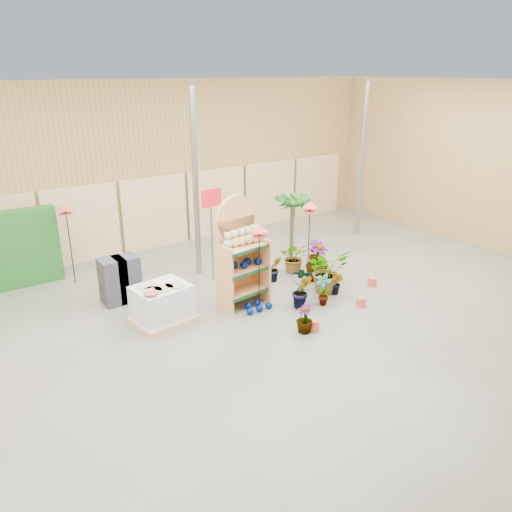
{
  "coord_description": "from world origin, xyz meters",
  "views": [
    {
      "loc": [
        -5.44,
        -6.59,
        4.73
      ],
      "look_at": [
        0.3,
        1.5,
        1.0
      ],
      "focal_mm": 35.0,
      "sensor_mm": 36.0,
      "label": 1
    }
  ],
  "objects_px": {
    "bird_table_front": "(259,231)",
    "potted_plant_2": "(327,270)",
    "pallet_stack": "(162,305)",
    "display_shelf": "(239,255)"
  },
  "relations": [
    {
      "from": "pallet_stack",
      "to": "potted_plant_2",
      "type": "height_order",
      "value": "potted_plant_2"
    },
    {
      "from": "bird_table_front",
      "to": "potted_plant_2",
      "type": "xyz_separation_m",
      "value": [
        1.73,
        -0.21,
        -1.19
      ]
    },
    {
      "from": "display_shelf",
      "to": "potted_plant_2",
      "type": "distance_m",
      "value": 2.11
    },
    {
      "from": "display_shelf",
      "to": "pallet_stack",
      "type": "distance_m",
      "value": 1.89
    },
    {
      "from": "bird_table_front",
      "to": "potted_plant_2",
      "type": "bearing_deg",
      "value": -6.82
    },
    {
      "from": "pallet_stack",
      "to": "bird_table_front",
      "type": "bearing_deg",
      "value": -22.79
    },
    {
      "from": "display_shelf",
      "to": "pallet_stack",
      "type": "height_order",
      "value": "display_shelf"
    },
    {
      "from": "bird_table_front",
      "to": "pallet_stack",
      "type": "bearing_deg",
      "value": 164.09
    },
    {
      "from": "bird_table_front",
      "to": "display_shelf",
      "type": "bearing_deg",
      "value": 111.48
    },
    {
      "from": "pallet_stack",
      "to": "potted_plant_2",
      "type": "xyz_separation_m",
      "value": [
        3.68,
        -0.76,
        0.11
      ]
    }
  ]
}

